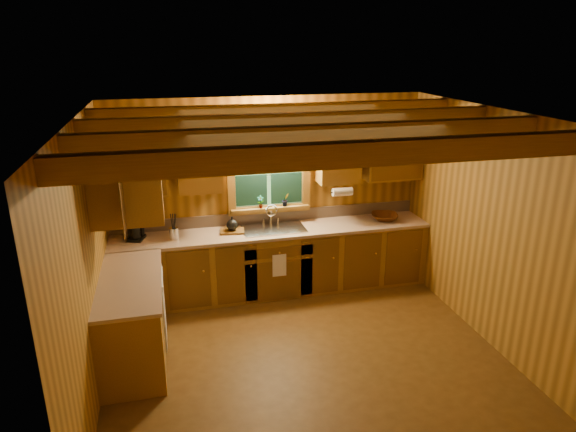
{
  "coord_description": "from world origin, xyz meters",
  "views": [
    {
      "loc": [
        -1.32,
        -4.57,
        3.26
      ],
      "look_at": [
        0.0,
        0.8,
        1.35
      ],
      "focal_mm": 31.74,
      "sensor_mm": 36.0,
      "label": 1
    }
  ],
  "objects_px": {
    "sink": "(274,232)",
    "wicker_basket": "(385,217)",
    "coffee_maker": "(135,227)",
    "cutting_board": "(232,231)"
  },
  "relations": [
    {
      "from": "cutting_board",
      "to": "sink",
      "type": "bearing_deg",
      "value": 6.49
    },
    {
      "from": "sink",
      "to": "wicker_basket",
      "type": "xyz_separation_m",
      "value": [
        1.58,
        -0.02,
        0.09
      ]
    },
    {
      "from": "wicker_basket",
      "to": "coffee_maker",
      "type": "bearing_deg",
      "value": 178.46
    },
    {
      "from": "coffee_maker",
      "to": "cutting_board",
      "type": "relative_size",
      "value": 1.07
    },
    {
      "from": "sink",
      "to": "coffee_maker",
      "type": "xyz_separation_m",
      "value": [
        -1.75,
        0.07,
        0.21
      ]
    },
    {
      "from": "sink",
      "to": "wicker_basket",
      "type": "bearing_deg",
      "value": -0.61
    },
    {
      "from": "coffee_maker",
      "to": "wicker_basket",
      "type": "distance_m",
      "value": 3.33
    },
    {
      "from": "cutting_board",
      "to": "wicker_basket",
      "type": "xyz_separation_m",
      "value": [
        2.12,
        -0.03,
        0.03
      ]
    },
    {
      "from": "sink",
      "to": "coffee_maker",
      "type": "height_order",
      "value": "coffee_maker"
    },
    {
      "from": "cutting_board",
      "to": "wicker_basket",
      "type": "height_order",
      "value": "wicker_basket"
    }
  ]
}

